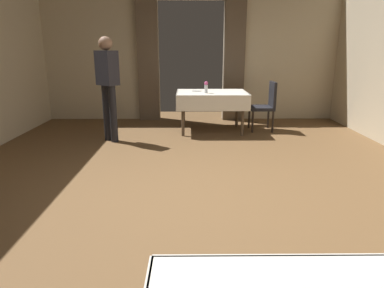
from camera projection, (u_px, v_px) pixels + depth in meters
ground at (194, 194)px, 3.71m from camera, size 10.08×10.08×0.00m
wall_back at (191, 49)px, 7.33m from camera, size 6.40×0.27×3.00m
dining_table_mid at (212, 97)px, 6.38m from camera, size 1.31×0.98×0.75m
chair_mid_right at (266, 104)px, 6.49m from camera, size 0.44×0.44×0.93m
flower_vase_mid at (206, 87)px, 6.16m from camera, size 0.07×0.07×0.21m
plate_mid_b at (196, 91)px, 6.46m from camera, size 0.19×0.19×0.01m
person_waiter_by_doorway at (108, 81)px, 5.59m from camera, size 0.42×0.40×1.72m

